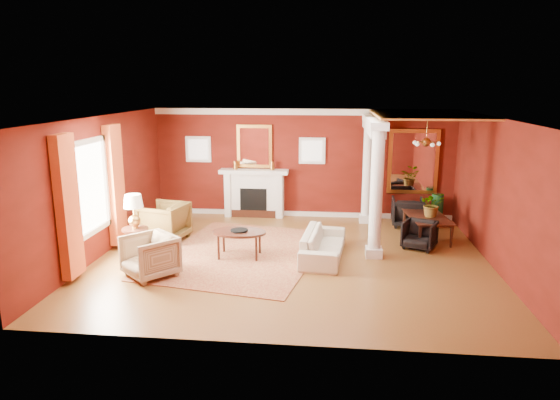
# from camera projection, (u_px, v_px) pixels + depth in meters

# --- Properties ---
(ground) EXTENTS (8.00, 8.00, 0.00)m
(ground) POSITION_uv_depth(u_px,v_px,m) (292.00, 259.00, 10.35)
(ground) COLOR brown
(ground) RESTS_ON ground
(room_shell) EXTENTS (8.04, 7.04, 2.92)m
(room_shell) POSITION_uv_depth(u_px,v_px,m) (292.00, 162.00, 9.89)
(room_shell) COLOR maroon
(room_shell) RESTS_ON ground
(fireplace) EXTENTS (1.85, 0.42, 1.29)m
(fireplace) POSITION_uv_depth(u_px,v_px,m) (254.00, 193.00, 13.54)
(fireplace) COLOR white
(fireplace) RESTS_ON ground
(overmantel_mirror) EXTENTS (0.95, 0.07, 1.15)m
(overmantel_mirror) POSITION_uv_depth(u_px,v_px,m) (254.00, 146.00, 13.39)
(overmantel_mirror) COLOR gold
(overmantel_mirror) RESTS_ON fireplace
(flank_window_left) EXTENTS (0.70, 0.07, 0.70)m
(flank_window_left) POSITION_uv_depth(u_px,v_px,m) (198.00, 149.00, 13.58)
(flank_window_left) COLOR white
(flank_window_left) RESTS_ON room_shell
(flank_window_right) EXTENTS (0.70, 0.07, 0.70)m
(flank_window_right) POSITION_uv_depth(u_px,v_px,m) (312.00, 151.00, 13.27)
(flank_window_right) COLOR white
(flank_window_right) RESTS_ON room_shell
(left_window) EXTENTS (0.21, 2.55, 2.60)m
(left_window) POSITION_uv_depth(u_px,v_px,m) (93.00, 194.00, 9.84)
(left_window) COLOR white
(left_window) RESTS_ON room_shell
(column_front) EXTENTS (0.36, 0.36, 2.80)m
(column_front) POSITION_uv_depth(u_px,v_px,m) (376.00, 190.00, 10.14)
(column_front) COLOR white
(column_front) RESTS_ON ground
(column_back) EXTENTS (0.36, 0.36, 2.80)m
(column_back) POSITION_uv_depth(u_px,v_px,m) (368.00, 168.00, 12.75)
(column_back) COLOR white
(column_back) RESTS_ON ground
(header_beam) EXTENTS (0.30, 3.20, 0.32)m
(header_beam) POSITION_uv_depth(u_px,v_px,m) (373.00, 125.00, 11.42)
(header_beam) COLOR white
(header_beam) RESTS_ON column_front
(amber_ceiling) EXTENTS (2.30, 3.40, 0.04)m
(amber_ceiling) POSITION_uv_depth(u_px,v_px,m) (426.00, 115.00, 11.10)
(amber_ceiling) COLOR #E79844
(amber_ceiling) RESTS_ON room_shell
(dining_mirror) EXTENTS (1.30, 0.07, 1.70)m
(dining_mirror) POSITION_uv_depth(u_px,v_px,m) (413.00, 162.00, 13.04)
(dining_mirror) COLOR gold
(dining_mirror) RESTS_ON room_shell
(chandelier) EXTENTS (0.60, 0.62, 0.75)m
(chandelier) POSITION_uv_depth(u_px,v_px,m) (426.00, 142.00, 11.28)
(chandelier) COLOR #AE7D36
(chandelier) RESTS_ON room_shell
(crown_trim) EXTENTS (8.00, 0.08, 0.16)m
(crown_trim) POSITION_uv_depth(u_px,v_px,m) (303.00, 112.00, 13.05)
(crown_trim) COLOR white
(crown_trim) RESTS_ON room_shell
(base_trim) EXTENTS (8.00, 0.08, 0.12)m
(base_trim) POSITION_uv_depth(u_px,v_px,m) (302.00, 214.00, 13.68)
(base_trim) COLOR white
(base_trim) RESTS_ON ground
(rug) EXTENTS (3.82, 4.65, 0.02)m
(rug) POSITION_uv_depth(u_px,v_px,m) (241.00, 253.00, 10.66)
(rug) COLOR maroon
(rug) RESTS_ON ground
(sofa) EXTENTS (0.76, 2.02, 0.77)m
(sofa) POSITION_uv_depth(u_px,v_px,m) (323.00, 240.00, 10.32)
(sofa) COLOR #EDE5C7
(sofa) RESTS_ON ground
(armchair_leopard) EXTENTS (1.07, 1.12, 0.97)m
(armchair_leopard) POSITION_uv_depth(u_px,v_px,m) (164.00, 220.00, 11.48)
(armchair_leopard) COLOR black
(armchair_leopard) RESTS_ON ground
(armchair_stripe) EXTENTS (1.17, 1.16, 0.88)m
(armchair_stripe) POSITION_uv_depth(u_px,v_px,m) (150.00, 254.00, 9.31)
(armchair_stripe) COLOR tan
(armchair_stripe) RESTS_ON ground
(coffee_table) EXTENTS (1.12, 1.12, 0.56)m
(coffee_table) POSITION_uv_depth(u_px,v_px,m) (239.00, 233.00, 10.34)
(coffee_table) COLOR black
(coffee_table) RESTS_ON ground
(coffee_book) EXTENTS (0.15, 0.05, 0.20)m
(coffee_book) POSITION_uv_depth(u_px,v_px,m) (236.00, 226.00, 10.36)
(coffee_book) COLOR black
(coffee_book) RESTS_ON coffee_table
(side_table) EXTENTS (0.54, 0.54, 1.34)m
(side_table) POSITION_uv_depth(u_px,v_px,m) (134.00, 216.00, 10.24)
(side_table) COLOR black
(side_table) RESTS_ON ground
(dining_table) EXTENTS (0.71, 1.58, 0.85)m
(dining_table) POSITION_uv_depth(u_px,v_px,m) (428.00, 221.00, 11.62)
(dining_table) COLOR black
(dining_table) RESTS_ON ground
(dining_chair_near) EXTENTS (0.86, 0.84, 0.68)m
(dining_chair_near) POSITION_uv_depth(u_px,v_px,m) (419.00, 233.00, 10.93)
(dining_chair_near) COLOR black
(dining_chair_near) RESTS_ON ground
(dining_chair_far) EXTENTS (0.82, 0.77, 0.80)m
(dining_chair_far) POSITION_uv_depth(u_px,v_px,m) (408.00, 211.00, 12.66)
(dining_chair_far) COLOR black
(dining_chair_far) RESTS_ON ground
(green_urn) EXTENTS (0.34, 0.34, 0.81)m
(green_urn) POSITION_uv_depth(u_px,v_px,m) (437.00, 212.00, 12.82)
(green_urn) COLOR #143E1C
(green_urn) RESTS_ON ground
(potted_plant) EXTENTS (0.55, 0.61, 0.46)m
(potted_plant) POSITION_uv_depth(u_px,v_px,m) (433.00, 194.00, 11.43)
(potted_plant) COLOR #26591E
(potted_plant) RESTS_ON dining_table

